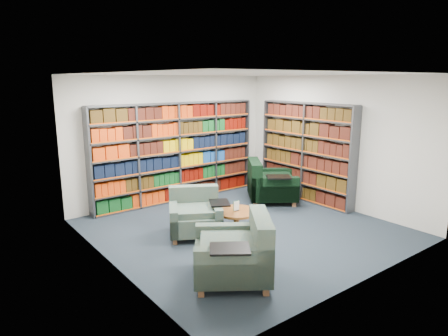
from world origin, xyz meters
TOP-DOWN VIEW (x-y plane):
  - room_shell at (0.00, 0.00)m, footprint 5.02×5.02m
  - bookshelf_back at (0.00, 2.34)m, footprint 4.00×0.28m
  - bookshelf_right at (2.34, 0.60)m, footprint 0.28×2.50m
  - chair_teal_left at (-0.83, 0.37)m, footprint 1.22×1.22m
  - chair_green_right at (1.54, 0.99)m, footprint 1.43×1.46m
  - chair_teal_front at (-1.29, -1.43)m, footprint 1.41×1.41m
  - coffee_table at (-0.13, 0.05)m, footprint 0.77×0.77m

SIDE VIEW (x-z plane):
  - coffee_table at x=-0.13m, z-range 0.02..0.56m
  - chair_teal_left at x=-0.83m, z-range -0.08..0.74m
  - chair_teal_front at x=-1.29m, z-range -0.09..0.83m
  - chair_green_right at x=1.54m, z-range -0.09..0.85m
  - bookshelf_back at x=0.00m, z-range 0.00..2.20m
  - bookshelf_right at x=2.34m, z-range 0.00..2.20m
  - room_shell at x=0.00m, z-range -0.01..2.81m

